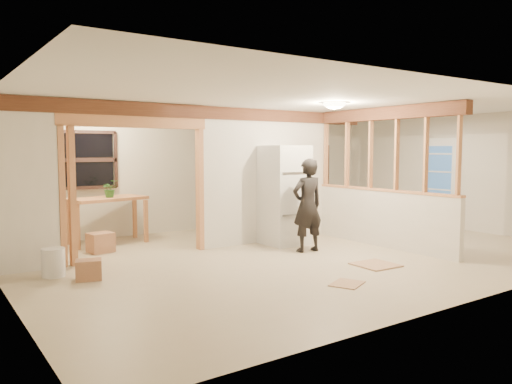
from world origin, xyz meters
TOP-DOWN VIEW (x-y plane):
  - floor at (0.00, 0.00)m, footprint 9.00×6.50m
  - ceiling at (0.00, 0.00)m, footprint 9.00×6.50m
  - wall_back at (0.00, 3.25)m, footprint 9.00×0.01m
  - wall_front at (0.00, -3.25)m, footprint 9.00×0.01m
  - wall_left at (-4.50, 0.00)m, footprint 0.01×6.50m
  - wall_right at (4.50, 0.00)m, footprint 0.01×6.50m
  - partition_left_stub at (-4.05, 1.20)m, footprint 0.90×0.12m
  - partition_center at (0.20, 1.20)m, footprint 2.80×0.12m
  - doorway_frame at (-2.40, 1.20)m, footprint 2.46×0.14m
  - header_beam_back at (-1.00, 1.20)m, footprint 7.00×0.18m
  - header_beam_right at (1.60, -0.40)m, footprint 0.18×3.30m
  - pony_wall at (1.60, -0.40)m, footprint 0.12×3.20m
  - stud_partition at (1.60, -0.40)m, footprint 0.14×3.20m
  - window_back at (-2.60, 3.17)m, footprint 1.12×0.10m
  - french_door at (4.42, 0.40)m, footprint 0.12×0.86m
  - ceiling_dome_main at (0.30, -0.50)m, footprint 0.36×0.36m
  - ceiling_dome_util at (-2.50, 2.30)m, footprint 0.32×0.32m
  - hanging_bulb at (-2.00, 1.60)m, footprint 0.07×0.07m
  - refrigerator at (0.28, 0.78)m, footprint 0.75×0.73m
  - woman at (0.18, -0.00)m, footprint 0.61×0.43m
  - work_table at (-2.39, 2.68)m, footprint 1.48×0.96m
  - potted_plant at (-2.36, 2.61)m, footprint 0.31×0.27m
  - shop_vac at (-4.12, 2.19)m, footprint 0.56×0.56m
  - bookshelf at (2.87, 3.03)m, footprint 0.93×0.31m
  - bucket at (-3.81, 0.66)m, footprint 0.37×0.37m
  - box_util_a at (-2.77, 1.94)m, footprint 0.44×0.39m
  - box_util_b at (-3.81, 1.39)m, footprint 0.32×0.32m
  - box_front at (-3.46, 0.23)m, footprint 0.40×0.36m
  - floor_panel_near at (0.34, -1.39)m, footprint 0.61×0.61m
  - floor_panel_far at (-0.77, -1.91)m, footprint 0.55×0.51m

SIDE VIEW (x-z plane):
  - floor at x=0.00m, z-range -0.01..0.00m
  - floor_panel_far at x=-0.77m, z-range 0.00..0.01m
  - floor_panel_near at x=0.34m, z-range 0.00..0.02m
  - box_util_b at x=-3.81m, z-range 0.00..0.24m
  - box_front at x=-3.46m, z-range 0.00..0.27m
  - box_util_a at x=-2.77m, z-range 0.00..0.33m
  - bucket at x=-3.81m, z-range 0.00..0.39m
  - shop_vac at x=-4.12m, z-range 0.00..0.61m
  - work_table at x=-2.39m, z-range 0.00..0.86m
  - pony_wall at x=1.60m, z-range 0.00..1.00m
  - woman at x=0.18m, z-range 0.00..1.59m
  - refrigerator at x=0.28m, z-range 0.00..1.82m
  - bookshelf at x=2.87m, z-range 0.00..1.85m
  - french_door at x=4.42m, z-range 0.00..2.00m
  - potted_plant at x=-2.36m, z-range 0.86..1.19m
  - doorway_frame at x=-2.40m, z-range 0.00..2.20m
  - wall_back at x=0.00m, z-range 0.00..2.50m
  - wall_front at x=0.00m, z-range 0.00..2.50m
  - wall_left at x=-4.50m, z-range 0.00..2.50m
  - wall_right at x=4.50m, z-range 0.00..2.50m
  - partition_left_stub at x=-4.05m, z-range 0.00..2.50m
  - partition_center at x=0.20m, z-range 0.00..2.50m
  - window_back at x=-2.60m, z-range 1.00..2.10m
  - stud_partition at x=1.60m, z-range 1.00..2.32m
  - hanging_bulb at x=-2.00m, z-range 2.15..2.22m
  - header_beam_back at x=-1.00m, z-range 2.27..2.49m
  - header_beam_right at x=1.60m, z-range 2.27..2.49m
  - ceiling_dome_main at x=0.30m, z-range 2.40..2.56m
  - ceiling_dome_util at x=-2.50m, z-range 2.41..2.55m
  - ceiling at x=0.00m, z-range 2.50..2.50m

